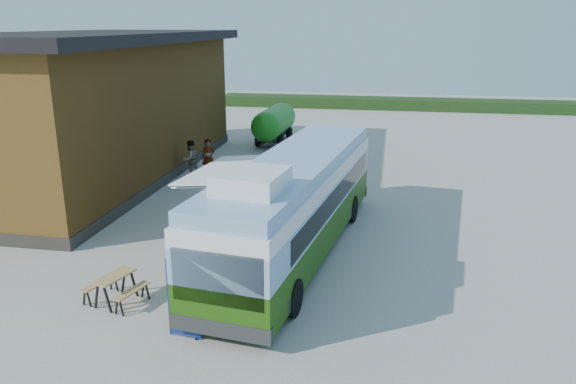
% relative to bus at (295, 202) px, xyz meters
% --- Properties ---
extents(ground, '(100.00, 100.00, 0.00)m').
position_rel_bus_xyz_m(ground, '(-1.55, -1.35, -1.94)').
color(ground, '#BCB7AD').
rests_on(ground, ground).
extents(barn, '(9.60, 21.20, 7.50)m').
position_rel_bus_xyz_m(barn, '(-12.05, 8.65, 1.65)').
color(barn, brown).
rests_on(barn, ground).
extents(hedge, '(40.00, 3.00, 1.00)m').
position_rel_bus_xyz_m(hedge, '(6.45, 36.65, -1.44)').
color(hedge, '#264419').
rests_on(hedge, ground).
extents(bus, '(4.46, 13.48, 4.07)m').
position_rel_bus_xyz_m(bus, '(0.00, 0.00, 0.00)').
color(bus, '#326410').
rests_on(bus, ground).
extents(awning, '(3.35, 4.82, 0.54)m').
position_rel_bus_xyz_m(awning, '(-2.16, 0.28, 1.02)').
color(awning, white).
rests_on(awning, ground).
extents(banner, '(0.94, 0.26, 2.17)m').
position_rel_bus_xyz_m(banner, '(-1.88, -6.09, -1.06)').
color(banner, navy).
rests_on(banner, ground).
extents(picnic_table, '(1.82, 1.70, 0.86)m').
position_rel_bus_xyz_m(picnic_table, '(-4.57, -4.63, -1.30)').
color(picnic_table, tan).
rests_on(picnic_table, ground).
extents(person_a, '(0.84, 0.70, 1.97)m').
position_rel_bus_xyz_m(person_a, '(-6.45, 9.85, -0.96)').
color(person_a, '#999999').
rests_on(person_a, ground).
extents(person_b, '(1.18, 1.23, 2.00)m').
position_rel_bus_xyz_m(person_b, '(-7.25, 9.22, -0.94)').
color(person_b, '#999999').
rests_on(person_b, ground).
extents(slurry_tanker, '(2.17, 6.69, 2.47)m').
position_rel_bus_xyz_m(slurry_tanker, '(-4.70, 18.84, -0.52)').
color(slurry_tanker, '#1B7D16').
rests_on(slurry_tanker, ground).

